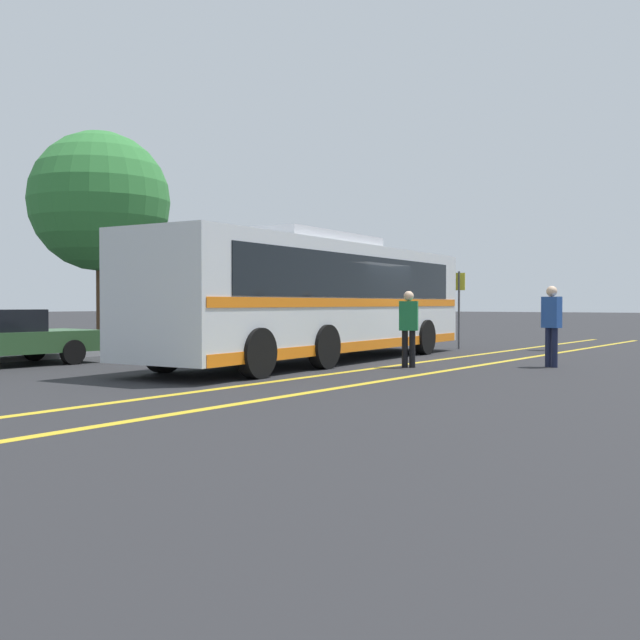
{
  "coord_description": "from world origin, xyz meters",
  "views": [
    {
      "loc": [
        -16.73,
        -10.71,
        1.47
      ],
      "look_at": [
        -1.46,
        0.47,
        1.05
      ],
      "focal_mm": 42.0,
      "sensor_mm": 36.0,
      "label": 1
    }
  ],
  "objects_px": {
    "pedestrian_0": "(409,324)",
    "tree_0": "(100,202)",
    "pedestrian_2": "(551,319)",
    "pedestrian_1": "(552,320)",
    "transit_bus": "(320,296)",
    "bus_stop_sign": "(459,300)"
  },
  "relations": [
    {
      "from": "pedestrian_2",
      "to": "tree_0",
      "type": "bearing_deg",
      "value": -143.08
    },
    {
      "from": "transit_bus",
      "to": "pedestrian_1",
      "type": "height_order",
      "value": "transit_bus"
    },
    {
      "from": "pedestrian_0",
      "to": "tree_0",
      "type": "relative_size",
      "value": 0.24
    },
    {
      "from": "transit_bus",
      "to": "pedestrian_0",
      "type": "xyz_separation_m",
      "value": [
        -0.25,
        -2.71,
        -0.67
      ]
    },
    {
      "from": "tree_0",
      "to": "pedestrian_1",
      "type": "bearing_deg",
      "value": -88.44
    },
    {
      "from": "pedestrian_1",
      "to": "pedestrian_2",
      "type": "relative_size",
      "value": 1.09
    },
    {
      "from": "pedestrian_0",
      "to": "pedestrian_1",
      "type": "bearing_deg",
      "value": 14.42
    },
    {
      "from": "pedestrian_2",
      "to": "bus_stop_sign",
      "type": "bearing_deg",
      "value": -146.26
    },
    {
      "from": "transit_bus",
      "to": "pedestrian_2",
      "type": "xyz_separation_m",
      "value": [
        7.99,
        -3.16,
        -0.69
      ]
    },
    {
      "from": "transit_bus",
      "to": "tree_0",
      "type": "height_order",
      "value": "tree_0"
    },
    {
      "from": "pedestrian_2",
      "to": "bus_stop_sign",
      "type": "distance_m",
      "value": 2.91
    },
    {
      "from": "tree_0",
      "to": "pedestrian_2",
      "type": "bearing_deg",
      "value": -64.11
    },
    {
      "from": "pedestrian_0",
      "to": "pedestrian_1",
      "type": "distance_m",
      "value": 3.31
    },
    {
      "from": "pedestrian_0",
      "to": "pedestrian_2",
      "type": "distance_m",
      "value": 8.25
    },
    {
      "from": "pedestrian_1",
      "to": "tree_0",
      "type": "bearing_deg",
      "value": -163.36
    },
    {
      "from": "transit_bus",
      "to": "pedestrian_1",
      "type": "bearing_deg",
      "value": 13.72
    },
    {
      "from": "bus_stop_sign",
      "to": "tree_0",
      "type": "xyz_separation_m",
      "value": [
        -5.55,
        11.07,
        3.45
      ]
    },
    {
      "from": "bus_stop_sign",
      "to": "pedestrian_2",
      "type": "bearing_deg",
      "value": 17.97
    },
    {
      "from": "pedestrian_0",
      "to": "pedestrian_2",
      "type": "height_order",
      "value": "pedestrian_0"
    },
    {
      "from": "pedestrian_2",
      "to": "bus_stop_sign",
      "type": "height_order",
      "value": "bus_stop_sign"
    },
    {
      "from": "pedestrian_0",
      "to": "pedestrian_2",
      "type": "xyz_separation_m",
      "value": [
        8.24,
        -0.45,
        -0.03
      ]
    },
    {
      "from": "tree_0",
      "to": "bus_stop_sign",
      "type": "bearing_deg",
      "value": -63.37
    }
  ]
}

